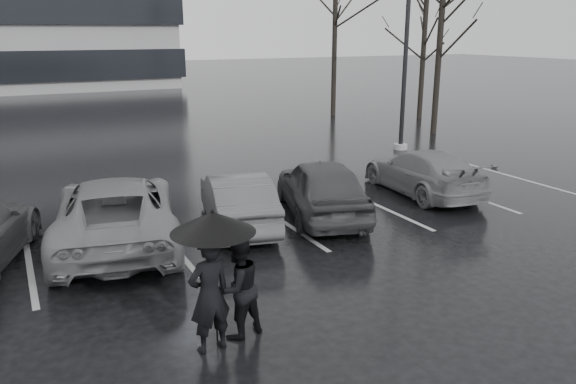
# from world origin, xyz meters

# --- Properties ---
(ground) EXTENTS (160.00, 160.00, 0.00)m
(ground) POSITION_xyz_m (0.00, 0.00, 0.00)
(ground) COLOR black
(ground) RESTS_ON ground
(car_main) EXTENTS (2.85, 4.55, 1.45)m
(car_main) POSITION_xyz_m (1.67, 2.19, 0.72)
(car_main) COLOR black
(car_main) RESTS_ON ground
(car_west_a) EXTENTS (2.15, 4.08, 1.28)m
(car_west_a) POSITION_xyz_m (-0.48, 2.40, 0.64)
(car_west_a) COLOR #303033
(car_west_a) RESTS_ON ground
(car_west_b) EXTENTS (3.39, 5.63, 1.46)m
(car_west_b) POSITION_xyz_m (-3.21, 2.50, 0.73)
(car_west_b) COLOR #535456
(car_west_b) RESTS_ON ground
(car_east) EXTENTS (2.17, 4.45, 1.25)m
(car_east) POSITION_xyz_m (5.19, 2.62, 0.62)
(car_east) COLOR #535456
(car_east) RESTS_ON ground
(pedestrian_left) EXTENTS (0.68, 0.50, 1.71)m
(pedestrian_left) POSITION_xyz_m (-2.83, -2.42, 0.86)
(pedestrian_left) COLOR black
(pedestrian_left) RESTS_ON ground
(pedestrian_right) EXTENTS (0.89, 0.77, 1.57)m
(pedestrian_right) POSITION_xyz_m (-2.32, -2.22, 0.78)
(pedestrian_right) COLOR black
(pedestrian_right) RESTS_ON ground
(umbrella) EXTENTS (1.20, 1.20, 2.04)m
(umbrella) POSITION_xyz_m (-2.67, -2.24, 1.86)
(umbrella) COLOR black
(umbrella) RESTS_ON ground
(lamp_post) EXTENTS (0.52, 0.52, 9.51)m
(lamp_post) POSITION_xyz_m (8.51, 7.86, 4.35)
(lamp_post) COLOR #99999B
(lamp_post) RESTS_ON ground
(stall_stripes) EXTENTS (19.72, 5.00, 0.00)m
(stall_stripes) POSITION_xyz_m (-0.80, 2.50, 0.00)
(stall_stripes) COLOR #A2A2A5
(stall_stripes) RESTS_ON ground
(tree_east) EXTENTS (0.26, 0.26, 8.00)m
(tree_east) POSITION_xyz_m (12.00, 10.00, 4.00)
(tree_east) COLOR black
(tree_east) RESTS_ON ground
(tree_ne) EXTENTS (0.26, 0.26, 7.00)m
(tree_ne) POSITION_xyz_m (14.50, 14.00, 3.50)
(tree_ne) COLOR black
(tree_ne) RESTS_ON ground
(tree_north) EXTENTS (0.26, 0.26, 8.50)m
(tree_north) POSITION_xyz_m (11.00, 17.00, 4.25)
(tree_north) COLOR black
(tree_north) RESTS_ON ground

